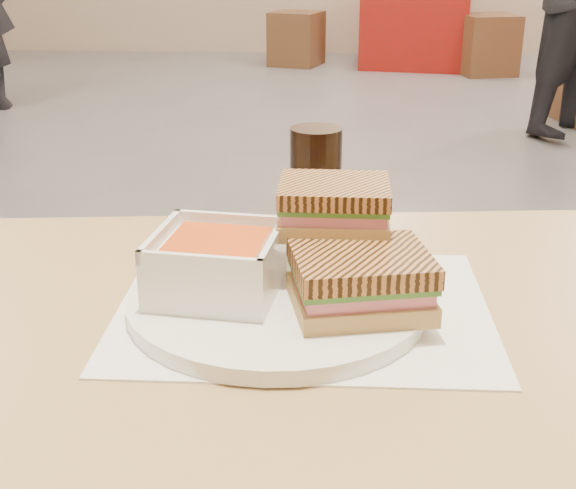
# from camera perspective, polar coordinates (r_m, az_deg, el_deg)

# --- Properties ---
(main_table) EXTENTS (1.27, 0.82, 0.75)m
(main_table) POSITION_cam_1_polar(r_m,az_deg,el_deg) (0.79, 6.60, -14.35)
(main_table) COLOR #A1774C
(main_table) RESTS_ON ground
(tray_liner) EXTENTS (0.37, 0.29, 0.00)m
(tray_liner) POSITION_cam_1_polar(r_m,az_deg,el_deg) (0.78, 1.12, -4.67)
(tray_liner) COLOR white
(tray_liner) RESTS_ON main_table
(plate) EXTENTS (0.30, 0.30, 0.02)m
(plate) POSITION_cam_1_polar(r_m,az_deg,el_deg) (0.77, -0.82, -4.10)
(plate) COLOR white
(plate) RESTS_ON tray_liner
(soup_bowl) EXTENTS (0.13, 0.13, 0.06)m
(soup_bowl) POSITION_cam_1_polar(r_m,az_deg,el_deg) (0.77, -5.23, -1.60)
(soup_bowl) COLOR white
(soup_bowl) RESTS_ON plate
(panini_lower) EXTENTS (0.14, 0.13, 0.06)m
(panini_lower) POSITION_cam_1_polar(r_m,az_deg,el_deg) (0.73, 5.32, -2.65)
(panini_lower) COLOR #AC864E
(panini_lower) RESTS_ON plate
(panini_upper) EXTENTS (0.11, 0.09, 0.05)m
(panini_upper) POSITION_cam_1_polar(r_m,az_deg,el_deg) (0.79, 3.38, 2.83)
(panini_upper) COLOR #AC864E
(panini_upper) RESTS_ON panini_lower
(cola_glass) EXTENTS (0.06, 0.06, 0.13)m
(cola_glass) POSITION_cam_1_polar(r_m,az_deg,el_deg) (0.95, 2.03, 4.57)
(cola_glass) COLOR black
(cola_glass) RESTS_ON main_table
(bg_table_2) EXTENTS (1.01, 1.01, 0.78)m
(bg_table_2) POSITION_cam_1_polar(r_m,az_deg,el_deg) (7.10, 9.40, 15.93)
(bg_table_2) COLOR #9E1009
(bg_table_2) RESTS_ON ground
(bg_chair_2l) EXTENTS (0.51, 0.51, 0.45)m
(bg_chair_2l) POSITION_cam_1_polar(r_m,az_deg,el_deg) (7.03, 0.62, 14.81)
(bg_chair_2l) COLOR brown
(bg_chair_2l) RESTS_ON ground
(bg_chair_2r) EXTENTS (0.51, 0.51, 0.47)m
(bg_chair_2r) POSITION_cam_1_polar(r_m,az_deg,el_deg) (6.75, 14.31, 13.96)
(bg_chair_2r) COLOR brown
(bg_chair_2r) RESTS_ON ground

